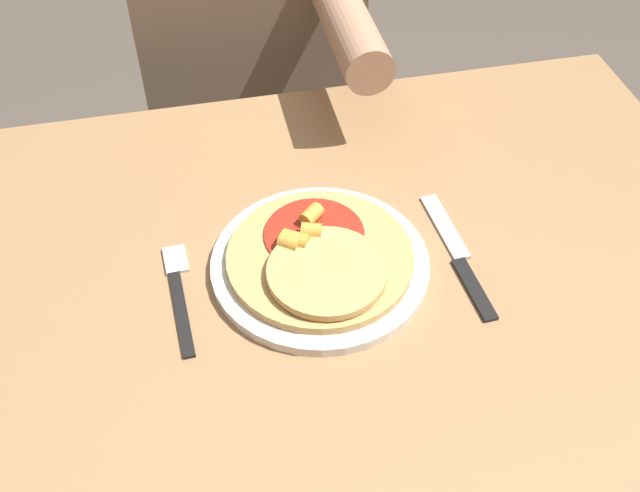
{
  "coord_description": "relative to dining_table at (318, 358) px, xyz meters",
  "views": [
    {
      "loc": [
        -0.12,
        -0.55,
        1.44
      ],
      "look_at": [
        0.01,
        0.05,
        0.79
      ],
      "focal_mm": 42.0,
      "sensor_mm": 36.0,
      "label": 1
    }
  ],
  "objects": [
    {
      "name": "dining_table",
      "position": [
        0.0,
        0.0,
        0.0
      ],
      "size": [
        1.16,
        0.87,
        0.75
      ],
      "color": "#9E754C",
      "rests_on": "ground_plane"
    },
    {
      "name": "plate",
      "position": [
        0.01,
        0.05,
        0.12
      ],
      "size": [
        0.27,
        0.27,
        0.01
      ],
      "color": "silver",
      "rests_on": "dining_table"
    },
    {
      "name": "pizza",
      "position": [
        0.01,
        0.05,
        0.14
      ],
      "size": [
        0.23,
        0.23,
        0.04
      ],
      "color": "tan",
      "rests_on": "plate"
    },
    {
      "name": "fork",
      "position": [
        -0.16,
        0.05,
        0.11
      ],
      "size": [
        0.03,
        0.18,
        0.0
      ],
      "color": "black",
      "rests_on": "dining_table"
    },
    {
      "name": "knife",
      "position": [
        0.19,
        0.04,
        0.11
      ],
      "size": [
        0.03,
        0.22,
        0.0
      ],
      "color": "black",
      "rests_on": "dining_table"
    },
    {
      "name": "person_diner",
      "position": [
        0.02,
        0.67,
        0.06
      ],
      "size": [
        0.39,
        0.52,
        1.2
      ],
      "color": "#2D2D38",
      "rests_on": "ground_plane"
    }
  ]
}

